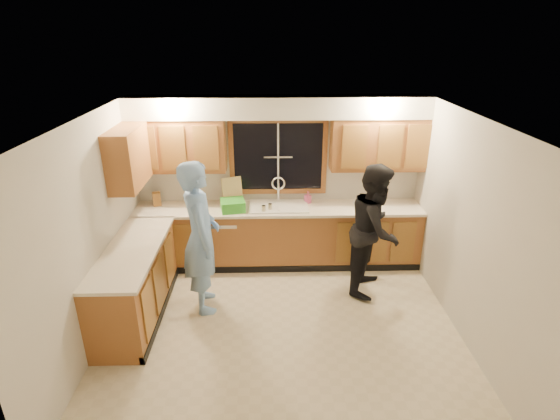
% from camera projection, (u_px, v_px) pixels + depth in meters
% --- Properties ---
extents(floor, '(4.20, 4.20, 0.00)m').
position_uv_depth(floor, '(282.00, 327.00, 5.29)').
color(floor, beige).
rests_on(floor, ground).
extents(ceiling, '(4.20, 4.20, 0.00)m').
position_uv_depth(ceiling, '(282.00, 121.00, 4.32)').
color(ceiling, white).
extents(wall_back, '(4.20, 0.00, 4.20)m').
position_uv_depth(wall_back, '(278.00, 179.00, 6.55)').
color(wall_back, beige).
rests_on(wall_back, ground).
extents(wall_left, '(0.00, 3.80, 3.80)m').
position_uv_depth(wall_left, '(90.00, 237.00, 4.75)').
color(wall_left, beige).
rests_on(wall_left, ground).
extents(wall_right, '(0.00, 3.80, 3.80)m').
position_uv_depth(wall_right, '(470.00, 233.00, 4.85)').
color(wall_right, beige).
rests_on(wall_right, ground).
extents(base_cabinets_back, '(4.20, 0.60, 0.88)m').
position_uv_depth(base_cabinets_back, '(279.00, 236.00, 6.59)').
color(base_cabinets_back, '#9B5D2D').
rests_on(base_cabinets_back, ground).
extents(base_cabinets_left, '(0.60, 1.90, 0.88)m').
position_uv_depth(base_cabinets_left, '(136.00, 283.00, 5.39)').
color(base_cabinets_left, '#9B5D2D').
rests_on(base_cabinets_left, ground).
extents(countertop_back, '(4.20, 0.63, 0.04)m').
position_uv_depth(countertop_back, '(279.00, 209.00, 6.40)').
color(countertop_back, '#F5E7CE').
rests_on(countertop_back, base_cabinets_back).
extents(countertop_left, '(0.63, 1.90, 0.04)m').
position_uv_depth(countertop_left, '(132.00, 250.00, 5.22)').
color(countertop_left, '#F5E7CE').
rests_on(countertop_left, base_cabinets_left).
extents(upper_cabinets_left, '(1.35, 0.33, 0.75)m').
position_uv_depth(upper_cabinets_left, '(177.00, 145.00, 6.15)').
color(upper_cabinets_left, '#9B5D2D').
rests_on(upper_cabinets_left, wall_back).
extents(upper_cabinets_right, '(1.35, 0.33, 0.75)m').
position_uv_depth(upper_cabinets_right, '(378.00, 144.00, 6.21)').
color(upper_cabinets_right, '#9B5D2D').
rests_on(upper_cabinets_right, wall_back).
extents(upper_cabinets_return, '(0.33, 0.90, 0.75)m').
position_uv_depth(upper_cabinets_return, '(128.00, 157.00, 5.57)').
color(upper_cabinets_return, '#9B5D2D').
rests_on(upper_cabinets_return, wall_left).
extents(soffit, '(4.20, 0.35, 0.30)m').
position_uv_depth(soffit, '(278.00, 107.00, 5.97)').
color(soffit, white).
rests_on(soffit, wall_back).
extents(window_frame, '(1.44, 0.03, 1.14)m').
position_uv_depth(window_frame, '(278.00, 157.00, 6.41)').
color(window_frame, black).
rests_on(window_frame, wall_back).
extents(sink, '(0.86, 0.52, 0.57)m').
position_uv_depth(sink, '(279.00, 211.00, 6.43)').
color(sink, white).
rests_on(sink, countertop_back).
extents(dishwasher, '(0.60, 0.56, 0.82)m').
position_uv_depth(dishwasher, '(222.00, 239.00, 6.57)').
color(dishwasher, white).
rests_on(dishwasher, floor).
extents(stove, '(0.58, 0.75, 0.90)m').
position_uv_depth(stove, '(121.00, 310.00, 4.87)').
color(stove, white).
rests_on(stove, floor).
extents(man, '(0.62, 0.80, 1.96)m').
position_uv_depth(man, '(201.00, 238.00, 5.35)').
color(man, '#7CABEB').
rests_on(man, floor).
extents(woman, '(0.96, 1.06, 1.78)m').
position_uv_depth(woman, '(375.00, 229.00, 5.77)').
color(woman, black).
rests_on(woman, floor).
extents(knife_block, '(0.14, 0.12, 0.20)m').
position_uv_depth(knife_block, '(157.00, 199.00, 6.43)').
color(knife_block, '#9B672A').
rests_on(knife_block, countertop_back).
extents(cutting_board, '(0.32, 0.21, 0.40)m').
position_uv_depth(cutting_board, '(232.00, 191.00, 6.46)').
color(cutting_board, '#D8B56E').
rests_on(cutting_board, countertop_back).
extents(dish_crate, '(0.39, 0.37, 0.16)m').
position_uv_depth(dish_crate, '(233.00, 205.00, 6.27)').
color(dish_crate, green).
rests_on(dish_crate, countertop_back).
extents(soap_bottle, '(0.11, 0.11, 0.18)m').
position_uv_depth(soap_bottle, '(308.00, 197.00, 6.53)').
color(soap_bottle, '#E3568D').
rests_on(soap_bottle, countertop_back).
extents(bowl, '(0.23, 0.23, 0.05)m').
position_uv_depth(bowl, '(359.00, 204.00, 6.46)').
color(bowl, silver).
rests_on(bowl, countertop_back).
extents(can_left, '(0.08, 0.08, 0.11)m').
position_uv_depth(can_left, '(264.00, 209.00, 6.20)').
color(can_left, '#B7AD8D').
rests_on(can_left, countertop_back).
extents(can_right, '(0.07, 0.07, 0.11)m').
position_uv_depth(can_right, '(270.00, 207.00, 6.26)').
color(can_right, '#B7AD8D').
rests_on(can_right, countertop_back).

